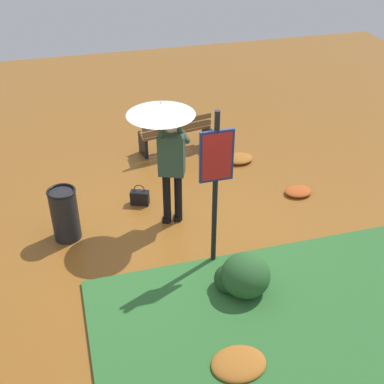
# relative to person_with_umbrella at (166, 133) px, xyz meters

# --- Properties ---
(ground_plane) EXTENTS (18.00, 18.00, 0.00)m
(ground_plane) POSITION_rel_person_with_umbrella_xyz_m (0.02, 0.15, -1.55)
(ground_plane) COLOR brown
(grass_verge) EXTENTS (4.80, 4.00, 0.05)m
(grass_verge) POSITION_rel_person_with_umbrella_xyz_m (-0.95, 3.07, -1.53)
(grass_verge) COLOR #2D662D
(grass_verge) RESTS_ON ground_plane
(person_with_umbrella) EXTENTS (0.96, 0.96, 2.04)m
(person_with_umbrella) POSITION_rel_person_with_umbrella_xyz_m (0.00, 0.00, 0.00)
(person_with_umbrella) COLOR black
(person_with_umbrella) RESTS_ON ground_plane
(info_sign_post) EXTENTS (0.44, 0.07, 2.30)m
(info_sign_post) POSITION_rel_person_with_umbrella_xyz_m (-0.39, 1.10, -0.11)
(info_sign_post) COLOR black
(info_sign_post) RESTS_ON ground_plane
(handbag) EXTENTS (0.33, 0.24, 0.37)m
(handbag) POSITION_rel_person_with_umbrella_xyz_m (0.34, -0.61, -1.42)
(handbag) COLOR black
(handbag) RESTS_ON ground_plane
(park_bench) EXTENTS (1.40, 0.61, 0.75)m
(park_bench) POSITION_rel_person_with_umbrella_xyz_m (-0.68, -2.20, -1.15)
(park_bench) COLOR black
(park_bench) RESTS_ON ground_plane
(trash_bin) EXTENTS (0.42, 0.42, 0.83)m
(trash_bin) POSITION_rel_person_with_umbrella_xyz_m (1.54, -0.03, -1.13)
(trash_bin) COLOR black
(trash_bin) RESTS_ON ground_plane
(shrub_cluster) EXTENTS (0.70, 0.64, 0.57)m
(shrub_cluster) POSITION_rel_person_with_umbrella_xyz_m (-0.57, 1.77, -1.28)
(shrub_cluster) COLOR #285628
(shrub_cluster) RESTS_ON ground_plane
(leaf_pile_near_person) EXTENTS (0.54, 0.43, 0.12)m
(leaf_pile_near_person) POSITION_rel_person_with_umbrella_xyz_m (-1.73, -1.53, -1.49)
(leaf_pile_near_person) COLOR #A86023
(leaf_pile_near_person) RESTS_ON ground_plane
(leaf_pile_by_bench) EXTENTS (0.47, 0.37, 0.10)m
(leaf_pile_by_bench) POSITION_rel_person_with_umbrella_xyz_m (-2.32, -0.19, -1.50)
(leaf_pile_by_bench) COLOR #B74C1E
(leaf_pile_by_bench) RESTS_ON ground_plane
(leaf_pile_far_path) EXTENTS (0.63, 0.50, 0.14)m
(leaf_pile_far_path) POSITION_rel_person_with_umbrella_xyz_m (-0.12, 2.89, -1.48)
(leaf_pile_far_path) COLOR #A86023
(leaf_pile_far_path) RESTS_ON ground_plane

